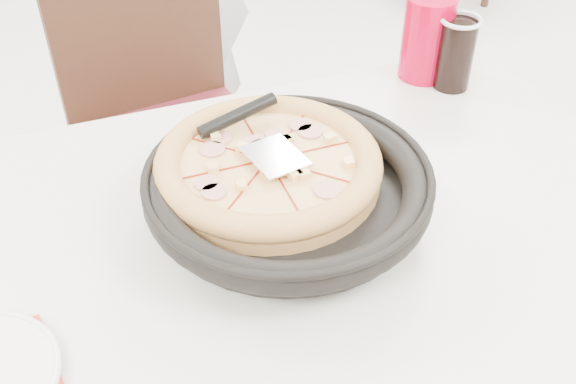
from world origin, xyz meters
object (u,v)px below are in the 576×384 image
object	(u,v)px
cola_glass	(455,55)
red_cup	(427,38)
chair_far	(174,139)
pizza_pan	(288,196)
pizza	(268,172)

from	to	relation	value
cola_glass	red_cup	distance (m)	0.06
chair_far	pizza_pan	bearing A→B (deg)	86.51
chair_far	pizza	xyz separation A→B (m)	(0.03, -0.62, 0.34)
pizza_pan	pizza	xyz separation A→B (m)	(-0.01, 0.04, 0.02)
cola_glass	pizza_pan	bearing A→B (deg)	-149.50
pizza_pan	red_cup	xyz separation A→B (m)	(0.39, 0.30, 0.04)
pizza_pan	red_cup	bearing A→B (deg)	37.75
chair_far	cola_glass	world-z (taller)	chair_far
pizza_pan	cola_glass	bearing A→B (deg)	30.50
pizza_pan	pizza	distance (m)	0.05
chair_far	cola_glass	size ratio (longest dim) A/B	7.31
pizza_pan	cola_glass	size ratio (longest dim) A/B	2.92
pizza_pan	cola_glass	xyz separation A→B (m)	(0.42, 0.25, 0.02)
pizza_pan	pizza	world-z (taller)	pizza
chair_far	pizza	world-z (taller)	chair_far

